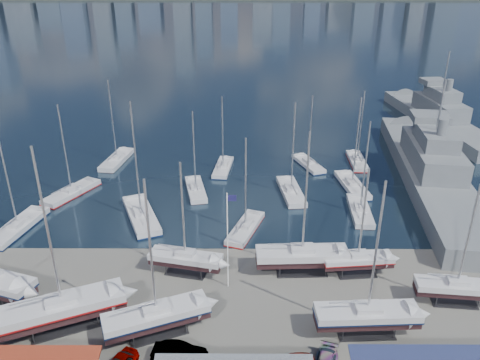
{
  "coord_description": "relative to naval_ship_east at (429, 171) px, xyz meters",
  "views": [
    {
      "loc": [
        0.61,
        -50.26,
        32.14
      ],
      "look_at": [
        0.36,
        8.0,
        5.94
      ],
      "focal_mm": 35.0,
      "sensor_mm": 36.0,
      "label": 1
    }
  ],
  "objects": [
    {
      "name": "naval_ship_east",
      "position": [
        0.0,
        0.0,
        0.0
      ],
      "size": [
        15.45,
        53.76,
        18.78
      ],
      "rotation": [
        0.0,
        0.0,
        1.44
      ],
      "color": "slate",
      "rests_on": "water"
    },
    {
      "name": "flagpole",
      "position": [
        -32.6,
        -28.94,
        4.94
      ],
      "size": [
        1.02,
        0.12,
        11.54
      ],
      "color": "white",
      "rests_on": "ground"
    },
    {
      "name": "sailboat_moored_0",
      "position": [
        -61.39,
        -16.78,
        -1.37
      ],
      "size": [
        5.04,
        11.04,
        15.94
      ],
      "rotation": [
        0.0,
        0.0,
        1.37
      ],
      "color": "black",
      "rests_on": "water"
    },
    {
      "name": "sailboat_moored_7",
      "position": [
        -23.46,
        -5.52,
        -1.35
      ],
      "size": [
        3.99,
        10.5,
        15.47
      ],
      "rotation": [
        0.0,
        0.0,
        1.68
      ],
      "color": "black",
      "rests_on": "water"
    },
    {
      "name": "sailboat_cradle_7",
      "position": [
        -8.75,
        -31.63,
        0.29
      ],
      "size": [
        8.54,
        3.22,
        13.79
      ],
      "rotation": [
        0.0,
        0.0,
        -0.11
      ],
      "color": "#2D2D33",
      "rests_on": "ground"
    },
    {
      "name": "sailboat_moored_5",
      "position": [
        -34.47,
        4.29,
        -1.37
      ],
      "size": [
        3.61,
        9.43,
        13.76
      ],
      "rotation": [
        0.0,
        0.0,
        1.46
      ],
      "color": "black",
      "rests_on": "water"
    },
    {
      "name": "sailboat_moored_2",
      "position": [
        -54.04,
        7.8,
        -1.35
      ],
      "size": [
        4.36,
        10.77,
        15.8
      ],
      "rotation": [
        0.0,
        0.0,
        1.43
      ],
      "color": "black",
      "rests_on": "water"
    },
    {
      "name": "sailboat_moored_10",
      "position": [
        -13.4,
        -3.13,
        -1.37
      ],
      "size": [
        4.12,
        10.69,
        15.57
      ],
      "rotation": [
        0.0,
        0.0,
        1.69
      ],
      "color": "black",
      "rests_on": "water"
    },
    {
      "name": "sailboat_cradle_5",
      "position": [
        -19.19,
        -36.12,
        0.41
      ],
      "size": [
        10.15,
        3.3,
        16.19
      ],
      "rotation": [
        0.0,
        0.0,
        0.05
      ],
      "color": "#2D2D33",
      "rests_on": "ground"
    },
    {
      "name": "sailboat_moored_4",
      "position": [
        -38.47,
        -4.75,
        -1.35
      ],
      "size": [
        4.41,
        9.48,
        13.81
      ],
      "rotation": [
        0.0,
        0.0,
        1.78
      ],
      "color": "black",
      "rests_on": "water"
    },
    {
      "name": "sailboat_moored_11",
      "position": [
        -10.2,
        7.45,
        -1.37
      ],
      "size": [
        3.0,
        9.43,
        13.94
      ],
      "rotation": [
        0.0,
        0.0,
        1.53
      ],
      "color": "black",
      "rests_on": "water"
    },
    {
      "name": "car_b",
      "position": [
        -36.75,
        -39.8,
        -0.86
      ],
      "size": [
        5.12,
        2.32,
        1.63
      ],
      "primitive_type": "imported",
      "rotation": [
        0.0,
        0.0,
        1.45
      ],
      "color": "gray",
      "rests_on": "ground"
    },
    {
      "name": "sailboat_moored_6",
      "position": [
        -30.68,
        -16.9,
        -1.37
      ],
      "size": [
        5.59,
        9.62,
        13.88
      ],
      "rotation": [
        0.0,
        0.0,
        1.23
      ],
      "color": "black",
      "rests_on": "water"
    },
    {
      "name": "sailboat_moored_3",
      "position": [
        -45.37,
        -13.54,
        -1.36
      ],
      "size": [
        7.59,
        12.28,
        17.79
      ],
      "rotation": [
        0.0,
        0.0,
        1.96
      ],
      "color": "black",
      "rests_on": "water"
    },
    {
      "name": "sailboat_cradle_2",
      "position": [
        -37.62,
        -26.44,
        0.29
      ],
      "size": [
        8.72,
        4.17,
        13.89
      ],
      "rotation": [
        0.0,
        0.0,
        -0.23
      ],
      "color": "#2D2D33",
      "rests_on": "ground"
    },
    {
      "name": "ground",
      "position": [
        -31.79,
        -31.27,
        -1.67
      ],
      "size": [
        1400.0,
        1400.0,
        0.0
      ],
      "primitive_type": "plane",
      "color": "#605E59",
      "rests_on": "ground"
    },
    {
      "name": "sailboat_moored_1",
      "position": [
        -57.76,
        -5.92,
        -1.37
      ],
      "size": [
        7.1,
        10.36,
        15.19
      ],
      "rotation": [
        0.0,
        0.0,
        1.11
      ],
      "color": "black",
      "rests_on": "water"
    },
    {
      "name": "naval_ship_west",
      "position": [
        12.86,
        30.14,
        -0.01
      ],
      "size": [
        11.46,
        46.03,
        18.1
      ],
      "rotation": [
        0.0,
        0.0,
        1.66
      ],
      "color": "slate",
      "rests_on": "water"
    },
    {
      "name": "sailboat_cradle_3",
      "position": [
        -39.28,
        -36.29,
        0.42
      ],
      "size": [
        10.47,
        6.5,
        16.38
      ],
      "rotation": [
        0.0,
        0.0,
        0.39
      ],
      "color": "#2D2D33",
      "rests_on": "ground"
    },
    {
      "name": "sailboat_cradle_6",
      "position": [
        -17.89,
        -26.57,
        0.26
      ],
      "size": [
        8.23,
        3.02,
        13.24
      ],
      "rotation": [
        0.0,
        0.0,
        0.1
      ],
      "color": "#2D2D33",
      "rests_on": "ground"
    },
    {
      "name": "sailboat_cradle_1",
      "position": [
        -48.54,
        -35.39,
        0.55
      ],
      "size": [
        12.19,
        7.85,
        18.94
      ],
      "rotation": [
        0.0,
        0.0,
        0.42
      ],
      "color": "#2D2D33",
      "rests_on": "ground"
    },
    {
      "name": "water",
      "position": [
        -31.79,
        278.73,
        -1.82
      ],
      "size": [
        1400.0,
        600.0,
        0.4
      ],
      "primitive_type": "cube",
      "color": "#172B36",
      "rests_on": "ground"
    },
    {
      "name": "sailboat_moored_8",
      "position": [
        -19.25,
        6.1,
        -1.37
      ],
      "size": [
        5.36,
        9.3,
        13.42
      ],
      "rotation": [
        0.0,
        0.0,
        1.91
      ],
      "color": "black",
      "rests_on": "water"
    },
    {
      "name": "sailboat_cradle_4",
      "position": [
        -24.23,
        -26.05,
        0.46
      ],
      "size": [
        10.66,
        3.38,
        17.13
      ],
      "rotation": [
        0.0,
        0.0,
        0.04
      ],
      "color": "#2D2D33",
      "rests_on": "ground"
    },
    {
      "name": "sailboat_moored_9",
      "position": [
        -14.12,
        -11.83,
        -1.35
      ],
      "size": [
        3.4,
        9.78,
        14.51
      ],
      "rotation": [
        0.0,
        0.0,
        1.5
      ],
      "color": "black",
      "rests_on": "water"
    }
  ]
}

